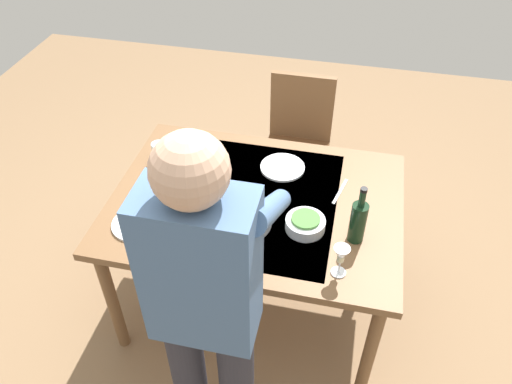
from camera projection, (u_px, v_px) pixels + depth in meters
name	position (u px, v px, depth m)	size (l,w,h in m)	color
ground_plane	(256.00, 297.00, 2.94)	(6.00, 6.00, 0.00)	#846647
dining_table	(256.00, 211.00, 2.48)	(1.39, 1.02, 0.77)	brown
chair_near	(298.00, 137.00, 3.23)	(0.40, 0.40, 0.91)	#523019
person_server	(206.00, 306.00, 1.74)	(0.42, 0.61, 1.69)	#2D2D38
wine_bottle	(358.00, 221.00, 2.17)	(0.07, 0.07, 0.30)	black
wine_glass_left	(341.00, 256.00, 2.02)	(0.07, 0.07, 0.15)	white
water_cup_near_left	(179.00, 217.00, 2.28)	(0.08, 0.08, 0.09)	silver
water_cup_near_right	(159.00, 152.00, 2.63)	(0.07, 0.07, 0.11)	silver
serving_bowl_pasta	(239.00, 217.00, 2.29)	(0.30, 0.30, 0.07)	silver
side_bowl_salad	(305.00, 223.00, 2.26)	(0.18, 0.18, 0.07)	silver
dinner_plate_near	(283.00, 167.00, 2.61)	(0.23, 0.23, 0.01)	silver
dinner_plate_far	(137.00, 224.00, 2.30)	(0.23, 0.23, 0.01)	silver
table_knife	(340.00, 191.00, 2.47)	(0.01, 0.20, 0.01)	silver
table_fork	(159.00, 183.00, 2.52)	(0.01, 0.18, 0.01)	silver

